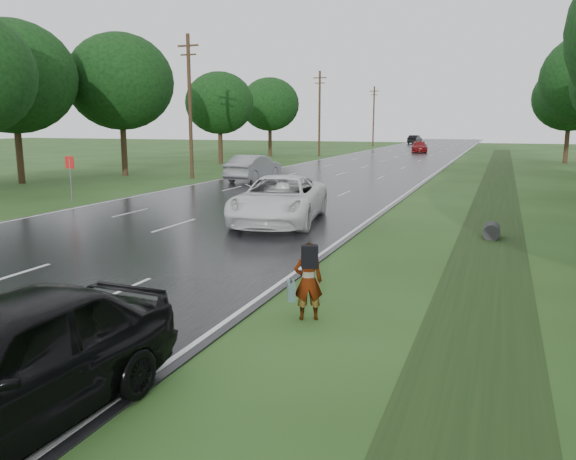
# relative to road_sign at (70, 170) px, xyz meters

# --- Properties ---
(ground) EXTENTS (220.00, 220.00, 0.00)m
(ground) POSITION_rel_road_sign_xyz_m (8.50, -12.00, -1.64)
(ground) COLOR #254017
(ground) RESTS_ON ground
(road) EXTENTS (14.00, 180.00, 0.04)m
(road) POSITION_rel_road_sign_xyz_m (8.50, 33.00, -1.62)
(road) COLOR black
(road) RESTS_ON ground
(edge_stripe_east) EXTENTS (0.12, 180.00, 0.01)m
(edge_stripe_east) POSITION_rel_road_sign_xyz_m (15.25, 33.00, -1.60)
(edge_stripe_east) COLOR silver
(edge_stripe_east) RESTS_ON road
(edge_stripe_west) EXTENTS (0.12, 180.00, 0.01)m
(edge_stripe_west) POSITION_rel_road_sign_xyz_m (1.75, 33.00, -1.60)
(edge_stripe_west) COLOR silver
(edge_stripe_west) RESTS_ON road
(center_line) EXTENTS (0.12, 180.00, 0.01)m
(center_line) POSITION_rel_road_sign_xyz_m (8.50, 33.00, -1.60)
(center_line) COLOR silver
(center_line) RESTS_ON road
(drainage_ditch) EXTENTS (2.20, 120.00, 0.56)m
(drainage_ditch) POSITION_rel_road_sign_xyz_m (20.00, 6.71, -1.61)
(drainage_ditch) COLOR black
(drainage_ditch) RESTS_ON ground
(road_sign) EXTENTS (0.50, 0.06, 2.30)m
(road_sign) POSITION_rel_road_sign_xyz_m (0.00, 0.00, 0.00)
(road_sign) COLOR slate
(road_sign) RESTS_ON ground
(utility_pole_mid) EXTENTS (1.60, 0.26, 10.00)m
(utility_pole_mid) POSITION_rel_road_sign_xyz_m (-0.70, 13.00, 3.55)
(utility_pole_mid) COLOR #342315
(utility_pole_mid) RESTS_ON ground
(utility_pole_far) EXTENTS (1.60, 0.26, 10.00)m
(utility_pole_far) POSITION_rel_road_sign_xyz_m (-0.70, 43.00, 3.55)
(utility_pole_far) COLOR #342315
(utility_pole_far) RESTS_ON ground
(utility_pole_distant) EXTENTS (1.60, 0.26, 10.00)m
(utility_pole_distant) POSITION_rel_road_sign_xyz_m (-0.70, 73.00, 3.55)
(utility_pole_distant) COLOR #342315
(utility_pole_distant) RESTS_ON ground
(tree_east_f) EXTENTS (7.20, 7.20, 9.62)m
(tree_east_f) POSITION_rel_road_sign_xyz_m (26.00, 40.00, 4.73)
(tree_east_f) COLOR #342315
(tree_east_f) RESTS_ON ground
(tree_west_c) EXTENTS (7.80, 7.80, 10.43)m
(tree_west_c) POSITION_rel_road_sign_xyz_m (-6.50, 13.00, 5.27)
(tree_west_c) COLOR #342315
(tree_west_c) RESTS_ON ground
(tree_west_d) EXTENTS (6.60, 6.60, 8.80)m
(tree_west_d) POSITION_rel_road_sign_xyz_m (-5.70, 27.00, 4.18)
(tree_west_d) COLOR #342315
(tree_west_d) RESTS_ON ground
(tree_west_e) EXTENTS (8.00, 8.00, 10.44)m
(tree_west_e) POSITION_rel_road_sign_xyz_m (-9.50, 6.00, 5.19)
(tree_west_e) COLOR #342315
(tree_west_e) RESTS_ON ground
(tree_west_f) EXTENTS (7.00, 7.00, 9.29)m
(tree_west_f) POSITION_rel_road_sign_xyz_m (-6.30, 41.00, 4.49)
(tree_west_f) COLOR #342315
(tree_west_f) RESTS_ON ground
(pedestrian) EXTENTS (0.85, 0.66, 1.60)m
(pedestrian) POSITION_rel_road_sign_xyz_m (16.69, -12.05, -0.82)
(pedestrian) COLOR #A5998C
(pedestrian) RESTS_ON ground
(white_pickup) EXTENTS (4.07, 7.02, 1.84)m
(white_pickup) POSITION_rel_road_sign_xyz_m (12.03, -1.89, -0.68)
(white_pickup) COLOR white
(white_pickup) RESTS_ON road
(dark_sedan) EXTENTS (2.35, 5.34, 1.79)m
(dark_sedan) POSITION_rel_road_sign_xyz_m (14.50, -17.52, -0.71)
(dark_sedan) COLOR black
(dark_sedan) RESTS_ON road
(silver_sedan) EXTENTS (2.08, 5.42, 1.76)m
(silver_sedan) POSITION_rel_road_sign_xyz_m (4.30, 12.73, -0.72)
(silver_sedan) COLOR gray
(silver_sedan) RESTS_ON road
(far_car_red) EXTENTS (2.86, 5.29, 1.46)m
(far_car_red) POSITION_rel_road_sign_xyz_m (9.50, 55.68, -0.87)
(far_car_red) COLOR maroon
(far_car_red) RESTS_ON road
(far_car_dark) EXTENTS (2.25, 5.06, 1.61)m
(far_car_dark) POSITION_rel_road_sign_xyz_m (4.05, 88.67, -0.80)
(far_car_dark) COLOR black
(far_car_dark) RESTS_ON road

